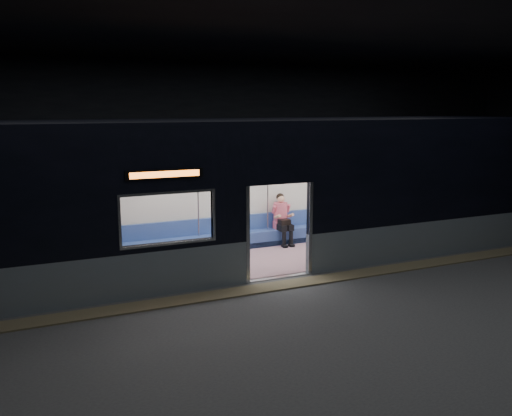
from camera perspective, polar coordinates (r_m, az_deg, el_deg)
station_floor at (r=10.90m, az=4.91°, el=-8.95°), size 24.00×14.00×0.01m
station_envelope at (r=10.27m, az=5.24°, el=10.72°), size 24.00×14.00×5.00m
tactile_strip at (r=11.35m, az=3.55°, el=-8.01°), size 22.80×0.50×0.03m
metro_car at (r=12.68m, az=-0.54°, el=2.50°), size 18.00×3.04×3.35m
passenger at (r=14.31m, az=2.71°, el=-0.86°), size 0.39×0.67×1.35m
handbag at (r=14.13m, az=2.99°, el=-1.48°), size 0.35×0.33×0.14m
transit_map at (r=16.26m, az=13.13°, el=2.74°), size 1.01×0.03×0.66m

